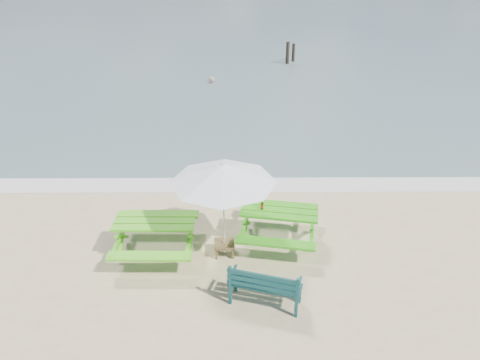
{
  "coord_description": "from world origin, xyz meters",
  "views": [
    {
      "loc": [
        0.19,
        -7.44,
        6.44
      ],
      "look_at": [
        0.25,
        3.0,
        1.0
      ],
      "focal_mm": 35.0,
      "sensor_mm": 36.0,
      "label": 1
    }
  ],
  "objects_px": {
    "picnic_table_left": "(156,237)",
    "swimmer": "(212,92)",
    "patio_umbrella": "(223,173)",
    "side_table": "(224,248)",
    "picnic_table_right": "(279,226)",
    "beer_bottle": "(262,206)",
    "park_bench": "(265,292)"
  },
  "relations": [
    {
      "from": "patio_umbrella",
      "to": "picnic_table_left",
      "type": "bearing_deg",
      "value": 176.58
    },
    {
      "from": "side_table",
      "to": "beer_bottle",
      "type": "height_order",
      "value": "beer_bottle"
    },
    {
      "from": "picnic_table_right",
      "to": "side_table",
      "type": "distance_m",
      "value": 1.41
    },
    {
      "from": "picnic_table_left",
      "to": "picnic_table_right",
      "type": "height_order",
      "value": "picnic_table_left"
    },
    {
      "from": "picnic_table_left",
      "to": "park_bench",
      "type": "distance_m",
      "value": 2.93
    },
    {
      "from": "park_bench",
      "to": "picnic_table_left",
      "type": "bearing_deg",
      "value": 144.27
    },
    {
      "from": "picnic_table_left",
      "to": "patio_umbrella",
      "type": "xyz_separation_m",
      "value": [
        1.54,
        -0.09,
        1.65
      ]
    },
    {
      "from": "park_bench",
      "to": "side_table",
      "type": "distance_m",
      "value": 1.82
    },
    {
      "from": "swimmer",
      "to": "picnic_table_left",
      "type": "bearing_deg",
      "value": -92.4
    },
    {
      "from": "park_bench",
      "to": "patio_umbrella",
      "type": "bearing_deg",
      "value": 117.26
    },
    {
      "from": "patio_umbrella",
      "to": "swimmer",
      "type": "distance_m",
      "value": 14.28
    },
    {
      "from": "picnic_table_right",
      "to": "side_table",
      "type": "relative_size",
      "value": 4.71
    },
    {
      "from": "swimmer",
      "to": "picnic_table_right",
      "type": "bearing_deg",
      "value": -80.6
    },
    {
      "from": "picnic_table_left",
      "to": "swimmer",
      "type": "bearing_deg",
      "value": 87.6
    },
    {
      "from": "picnic_table_left",
      "to": "side_table",
      "type": "relative_size",
      "value": 4.21
    },
    {
      "from": "side_table",
      "to": "park_bench",
      "type": "bearing_deg",
      "value": -62.74
    },
    {
      "from": "park_bench",
      "to": "side_table",
      "type": "height_order",
      "value": "park_bench"
    },
    {
      "from": "picnic_table_left",
      "to": "patio_umbrella",
      "type": "height_order",
      "value": "patio_umbrella"
    },
    {
      "from": "park_bench",
      "to": "side_table",
      "type": "xyz_separation_m",
      "value": [
        -0.83,
        1.62,
        -0.11
      ]
    },
    {
      "from": "picnic_table_left",
      "to": "swimmer",
      "type": "relative_size",
      "value": 1.26
    },
    {
      "from": "side_table",
      "to": "beer_bottle",
      "type": "relative_size",
      "value": 1.79
    },
    {
      "from": "picnic_table_right",
      "to": "patio_umbrella",
      "type": "height_order",
      "value": "patio_umbrella"
    },
    {
      "from": "side_table",
      "to": "swimmer",
      "type": "relative_size",
      "value": 0.3
    },
    {
      "from": "beer_bottle",
      "to": "swimmer",
      "type": "xyz_separation_m",
      "value": [
        -1.83,
        13.47,
        -1.4
      ]
    },
    {
      "from": "picnic_table_right",
      "to": "swimmer",
      "type": "bearing_deg",
      "value": 99.4
    },
    {
      "from": "side_table",
      "to": "swimmer",
      "type": "height_order",
      "value": "swimmer"
    },
    {
      "from": "picnic_table_left",
      "to": "beer_bottle",
      "type": "distance_m",
      "value": 2.51
    },
    {
      "from": "picnic_table_right",
      "to": "park_bench",
      "type": "bearing_deg",
      "value": -101.45
    },
    {
      "from": "picnic_table_right",
      "to": "beer_bottle",
      "type": "relative_size",
      "value": 8.41
    },
    {
      "from": "beer_bottle",
      "to": "swimmer",
      "type": "relative_size",
      "value": 0.17
    },
    {
      "from": "beer_bottle",
      "to": "park_bench",
      "type": "bearing_deg",
      "value": -90.89
    },
    {
      "from": "park_bench",
      "to": "swimmer",
      "type": "height_order",
      "value": "park_bench"
    }
  ]
}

